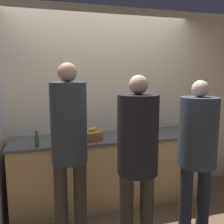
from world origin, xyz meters
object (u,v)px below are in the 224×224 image
bottle_green (37,141)px  bottle_red (148,129)px  person_right (197,145)px  person_left (69,140)px  cup_blue (129,129)px  person_center (138,151)px  fruit_bowl (89,135)px  utensil_crock (137,126)px

bottle_green → bottle_red: 1.43m
person_right → person_left: bearing=168.8°
person_left → cup_blue: (0.90, 0.83, -0.13)m
person_left → bottle_red: bearing=30.8°
person_center → fruit_bowl: 1.00m
bottle_red → utensil_crock: bearing=117.0°
person_right → bottle_green: person_right is taller
utensil_crock → person_right: bearing=-78.7°
utensil_crock → bottle_red: utensil_crock is taller
person_center → cup_blue: bearing=74.3°
person_right → fruit_bowl: size_ratio=4.71×
bottle_red → person_left: bearing=-149.2°
bottle_red → cup_blue: bearing=142.0°
bottle_green → cup_blue: 1.26m
person_left → cup_blue: size_ratio=18.50×
person_left → bottle_green: 0.58m
person_right → utensil_crock: bearing=101.3°
person_center → bottle_red: (0.54, 0.98, -0.04)m
fruit_bowl → bottle_red: bearing=1.5°
person_right → cup_blue: size_ratio=16.83×
person_left → person_center: (0.57, -0.32, -0.06)m
utensil_crock → bottle_red: 0.19m
person_left → cup_blue: person_left is taller
person_right → utensil_crock: 1.10m
cup_blue → bottle_red: bearing=-38.0°
fruit_bowl → utensil_crock: bearing=14.8°
utensil_crock → cup_blue: size_ratio=3.17×
person_center → bottle_red: size_ratio=8.30×
person_left → bottle_red: (1.11, 0.66, -0.09)m
person_right → cup_blue: person_right is taller
fruit_bowl → utensil_crock: size_ratio=1.13×
utensil_crock → person_center: bearing=-111.5°
fruit_bowl → person_right: bearing=-43.7°
person_center → bottle_red: bearing=61.2°
person_right → bottle_red: size_ratio=8.05×
person_center → cup_blue: person_center is taller
person_left → person_center: person_left is taller
person_left → bottle_green: bearing=122.7°
utensil_crock → bottle_red: (0.09, -0.17, 0.00)m
person_left → fruit_bowl: person_left is taller
cup_blue → utensil_crock: bearing=0.3°
person_center → bottle_green: 1.19m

